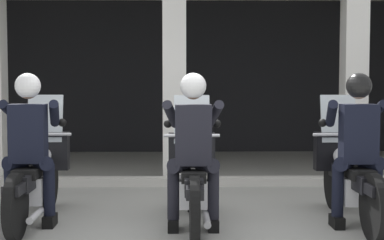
% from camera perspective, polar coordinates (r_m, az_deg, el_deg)
% --- Properties ---
extents(ground_plane, '(80.00, 80.00, 0.00)m').
position_cam_1_polar(ground_plane, '(9.10, -0.36, -5.70)').
color(ground_plane, gray).
extents(station_building, '(12.03, 4.27, 3.37)m').
position_cam_1_polar(station_building, '(11.00, -1.64, 7.18)').
color(station_building, black).
rests_on(station_building, ground).
extents(kerb_strip, '(11.53, 0.24, 0.12)m').
position_cam_1_polar(kerb_strip, '(8.43, -1.74, -6.04)').
color(kerb_strip, '#B7B5AD').
rests_on(kerb_strip, ground).
extents(motorcycle_left, '(0.62, 2.04, 1.35)m').
position_cam_1_polar(motorcycle_left, '(6.52, -14.98, -5.15)').
color(motorcycle_left, black).
rests_on(motorcycle_left, ground).
extents(police_officer_left, '(0.63, 0.61, 1.58)m').
position_cam_1_polar(police_officer_left, '(6.19, -15.69, -1.54)').
color(police_officer_left, black).
rests_on(police_officer_left, ground).
extents(motorcycle_center, '(0.62, 2.04, 1.35)m').
position_cam_1_polar(motorcycle_center, '(6.14, 0.07, -5.57)').
color(motorcycle_center, black).
rests_on(motorcycle_center, ground).
extents(police_officer_center, '(0.63, 0.61, 1.58)m').
position_cam_1_polar(police_officer_center, '(5.80, 0.12, -1.75)').
color(police_officer_center, black).
rests_on(police_officer_center, ground).
extents(motorcycle_right, '(0.62, 2.04, 1.35)m').
position_cam_1_polar(motorcycle_right, '(6.49, 15.13, -5.19)').
color(motorcycle_right, black).
rests_on(motorcycle_right, ground).
extents(police_officer_right, '(0.63, 0.61, 1.58)m').
position_cam_1_polar(police_officer_right, '(6.16, 15.93, -1.57)').
color(police_officer_right, black).
rests_on(police_officer_right, ground).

